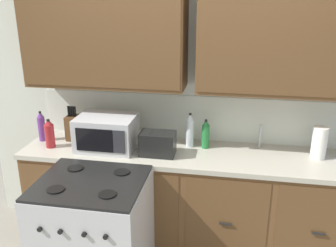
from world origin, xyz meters
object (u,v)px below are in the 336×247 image
(bottle_green, at_px, (206,134))
(bottle_clear, at_px, (189,130))
(bottle_red, at_px, (50,134))
(bottle_violet, at_px, (42,126))
(stove_range, at_px, (95,238))
(paper_towel_roll, at_px, (319,143))
(toaster, at_px, (158,144))
(knife_block, at_px, (74,127))
(microwave, at_px, (107,133))

(bottle_green, height_order, bottle_clear, bottle_clear)
(bottle_red, bearing_deg, bottle_violet, 137.62)
(bottle_red, bearing_deg, bottle_clear, 10.96)
(stove_range, xyz_separation_m, bottle_green, (0.74, 0.75, 0.59))
(paper_towel_roll, bearing_deg, toaster, -172.63)
(stove_range, height_order, bottle_green, bottle_green)
(toaster, xyz_separation_m, bottle_violet, (-1.07, 0.12, 0.04))
(bottle_green, bearing_deg, knife_block, -179.30)
(knife_block, xyz_separation_m, bottle_clear, (1.03, 0.02, 0.03))
(stove_range, relative_size, knife_block, 3.06)
(microwave, distance_m, bottle_violet, 0.63)
(knife_block, height_order, bottle_violet, knife_block)
(stove_range, height_order, toaster, toaster)
(toaster, xyz_separation_m, knife_block, (-0.80, 0.20, 0.02))
(paper_towel_roll, bearing_deg, bottle_violet, -178.90)
(microwave, xyz_separation_m, bottle_clear, (0.68, 0.16, 0.01))
(toaster, bearing_deg, knife_block, 166.32)
(microwave, bearing_deg, paper_towel_roll, 3.62)
(bottle_clear, bearing_deg, bottle_red, -169.04)
(stove_range, height_order, knife_block, knife_block)
(bottle_clear, bearing_deg, bottle_green, -2.38)
(stove_range, relative_size, bottle_green, 3.79)
(stove_range, relative_size, bottle_red, 3.81)
(knife_block, height_order, bottle_green, knife_block)
(bottle_red, bearing_deg, paper_towel_roll, 4.49)
(toaster, height_order, bottle_clear, bottle_clear)
(microwave, height_order, paper_towel_roll, microwave)
(toaster, bearing_deg, bottle_clear, 43.17)
(knife_block, xyz_separation_m, bottle_green, (1.17, 0.01, 0.01))
(stove_range, xyz_separation_m, bottle_red, (-0.56, 0.53, 0.59))
(microwave, height_order, bottle_violet, microwave)
(microwave, height_order, bottle_green, microwave)
(knife_block, bearing_deg, paper_towel_roll, -0.88)
(microwave, relative_size, bottle_green, 1.91)
(bottle_red, bearing_deg, toaster, 0.54)
(knife_block, height_order, paper_towel_roll, knife_block)
(microwave, bearing_deg, bottle_red, -172.41)
(bottle_clear, relative_size, bottle_violet, 1.10)
(paper_towel_roll, bearing_deg, bottle_green, 177.05)
(paper_towel_roll, distance_m, bottle_violet, 2.34)
(knife_block, xyz_separation_m, paper_towel_roll, (2.07, -0.03, 0.01))
(bottle_green, height_order, bottle_violet, bottle_violet)
(bottle_red, relative_size, bottle_clear, 0.84)
(bottle_red, bearing_deg, microwave, 7.59)
(paper_towel_roll, distance_m, bottle_clear, 1.04)
(stove_range, relative_size, toaster, 3.39)
(stove_range, relative_size, paper_towel_roll, 3.65)
(toaster, distance_m, bottle_violet, 1.08)
(knife_block, height_order, bottle_clear, knife_block)
(toaster, relative_size, knife_block, 0.90)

